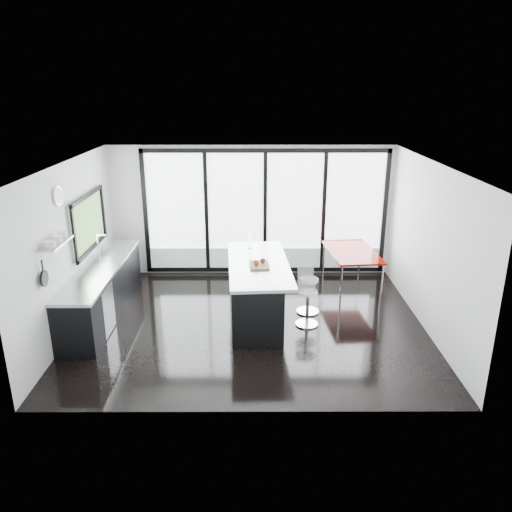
{
  "coord_description": "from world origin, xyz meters",
  "views": [
    {
      "loc": [
        0.08,
        -7.9,
        3.99
      ],
      "look_at": [
        0.1,
        0.3,
        1.15
      ],
      "focal_mm": 35.0,
      "sensor_mm": 36.0,
      "label": 1
    }
  ],
  "objects_px": {
    "island": "(254,289)",
    "bar_stool_near": "(307,308)",
    "red_table": "(351,270)",
    "bar_stool_far": "(308,295)"
  },
  "relations": [
    {
      "from": "red_table",
      "to": "bar_stool_far",
      "type": "bearing_deg",
      "value": -132.42
    },
    {
      "from": "island",
      "to": "bar_stool_far",
      "type": "distance_m",
      "value": 1.02
    },
    {
      "from": "island",
      "to": "bar_stool_near",
      "type": "bearing_deg",
      "value": -22.48
    },
    {
      "from": "island",
      "to": "bar_stool_near",
      "type": "height_order",
      "value": "island"
    },
    {
      "from": "red_table",
      "to": "island",
      "type": "bearing_deg",
      "value": -148.73
    },
    {
      "from": "bar_stool_near",
      "to": "red_table",
      "type": "xyz_separation_m",
      "value": [
        1.04,
        1.57,
        0.1
      ]
    },
    {
      "from": "bar_stool_near",
      "to": "bar_stool_far",
      "type": "bearing_deg",
      "value": 77.72
    },
    {
      "from": "island",
      "to": "bar_stool_near",
      "type": "xyz_separation_m",
      "value": [
        0.92,
        -0.38,
        -0.2
      ]
    },
    {
      "from": "bar_stool_far",
      "to": "red_table",
      "type": "relative_size",
      "value": 0.43
    },
    {
      "from": "island",
      "to": "red_table",
      "type": "bearing_deg",
      "value": 31.27
    }
  ]
}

